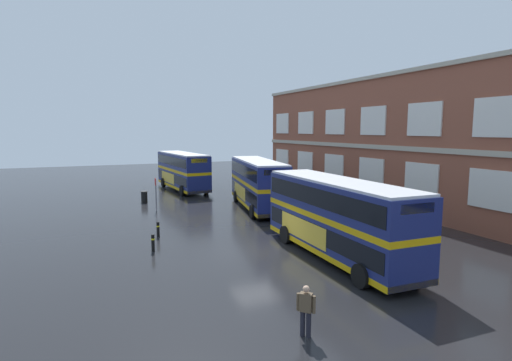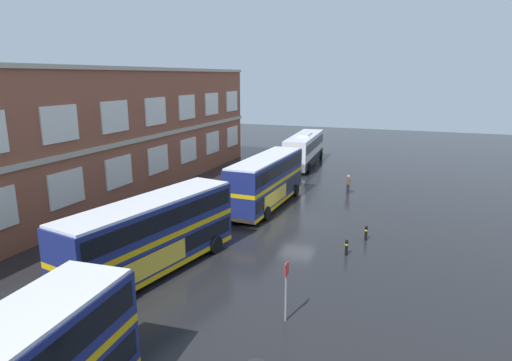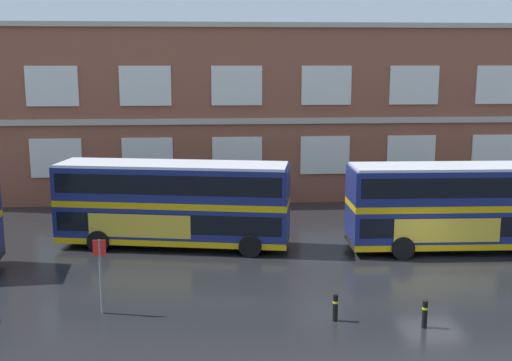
{
  "view_description": "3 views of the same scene",
  "coord_description": "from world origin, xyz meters",
  "px_view_note": "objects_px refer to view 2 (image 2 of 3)",
  "views": [
    {
      "loc": [
        19.52,
        -8.53,
        6.6
      ],
      "look_at": [
        -4.92,
        2.12,
        3.21
      ],
      "focal_mm": 28.14,
      "sensor_mm": 36.0,
      "label": 1
    },
    {
      "loc": [
        -29.48,
        -8.0,
        10.37
      ],
      "look_at": [
        -5.04,
        1.31,
        4.07
      ],
      "focal_mm": 30.6,
      "sensor_mm": 36.0,
      "label": 2
    },
    {
      "loc": [
        -9.29,
        -24.66,
        8.82
      ],
      "look_at": [
        -7.38,
        0.98,
        3.93
      ],
      "focal_mm": 44.39,
      "sensor_mm": 36.0,
      "label": 3
    }
  ],
  "objects_px": {
    "safety_bollard_west": "(346,247)",
    "double_decker_middle": "(152,235)",
    "double_decker_far": "(267,181)",
    "bus_stand_flag": "(286,286)",
    "safety_bollard_east": "(366,233)",
    "touring_coach": "(304,149)",
    "waiting_passenger": "(348,183)"
  },
  "relations": [
    {
      "from": "double_decker_middle",
      "to": "bus_stand_flag",
      "type": "bearing_deg",
      "value": -104.68
    },
    {
      "from": "double_decker_far",
      "to": "safety_bollard_west",
      "type": "distance_m",
      "value": 11.08
    },
    {
      "from": "touring_coach",
      "to": "safety_bollard_east",
      "type": "xyz_separation_m",
      "value": [
        -22.19,
        -9.93,
        -1.42
      ]
    },
    {
      "from": "double_decker_far",
      "to": "safety_bollard_east",
      "type": "height_order",
      "value": "double_decker_far"
    },
    {
      "from": "double_decker_far",
      "to": "safety_bollard_west",
      "type": "height_order",
      "value": "double_decker_far"
    },
    {
      "from": "touring_coach",
      "to": "waiting_passenger",
      "type": "relative_size",
      "value": 7.14
    },
    {
      "from": "touring_coach",
      "to": "waiting_passenger",
      "type": "bearing_deg",
      "value": -147.69
    },
    {
      "from": "double_decker_far",
      "to": "waiting_passenger",
      "type": "relative_size",
      "value": 6.51
    },
    {
      "from": "double_decker_far",
      "to": "safety_bollard_west",
      "type": "relative_size",
      "value": 11.65
    },
    {
      "from": "double_decker_far",
      "to": "touring_coach",
      "type": "distance_m",
      "value": 17.39
    },
    {
      "from": "touring_coach",
      "to": "safety_bollard_east",
      "type": "bearing_deg",
      "value": -155.88
    },
    {
      "from": "waiting_passenger",
      "to": "safety_bollard_west",
      "type": "relative_size",
      "value": 1.79
    },
    {
      "from": "double_decker_middle",
      "to": "bus_stand_flag",
      "type": "distance_m",
      "value": 8.38
    },
    {
      "from": "touring_coach",
      "to": "double_decker_middle",
      "type": "bearing_deg",
      "value": 179.63
    },
    {
      "from": "bus_stand_flag",
      "to": "safety_bollard_east",
      "type": "relative_size",
      "value": 2.84
    },
    {
      "from": "double_decker_middle",
      "to": "waiting_passenger",
      "type": "relative_size",
      "value": 6.64
    },
    {
      "from": "double_decker_middle",
      "to": "bus_stand_flag",
      "type": "height_order",
      "value": "double_decker_middle"
    },
    {
      "from": "double_decker_far",
      "to": "safety_bollard_west",
      "type": "xyz_separation_m",
      "value": [
        -7.73,
        -7.76,
        -1.66
      ]
    },
    {
      "from": "touring_coach",
      "to": "safety_bollard_east",
      "type": "height_order",
      "value": "touring_coach"
    },
    {
      "from": "touring_coach",
      "to": "safety_bollard_west",
      "type": "height_order",
      "value": "touring_coach"
    },
    {
      "from": "double_decker_middle",
      "to": "waiting_passenger",
      "type": "xyz_separation_m",
      "value": [
        20.06,
        -7.15,
        -1.22
      ]
    },
    {
      "from": "double_decker_middle",
      "to": "safety_bollard_east",
      "type": "bearing_deg",
      "value": -48.82
    },
    {
      "from": "bus_stand_flag",
      "to": "safety_bollard_west",
      "type": "height_order",
      "value": "bus_stand_flag"
    },
    {
      "from": "waiting_passenger",
      "to": "safety_bollard_east",
      "type": "distance_m",
      "value": 11.59
    },
    {
      "from": "double_decker_far",
      "to": "safety_bollard_east",
      "type": "bearing_deg",
      "value": -119.65
    },
    {
      "from": "double_decker_middle",
      "to": "waiting_passenger",
      "type": "height_order",
      "value": "double_decker_middle"
    },
    {
      "from": "double_decker_far",
      "to": "bus_stand_flag",
      "type": "distance_m",
      "value": 17.13
    },
    {
      "from": "bus_stand_flag",
      "to": "safety_bollard_east",
      "type": "bearing_deg",
      "value": -10.55
    },
    {
      "from": "safety_bollard_west",
      "to": "double_decker_middle",
      "type": "bearing_deg",
      "value": 122.62
    },
    {
      "from": "double_decker_middle",
      "to": "safety_bollard_west",
      "type": "bearing_deg",
      "value": -57.38
    },
    {
      "from": "double_decker_far",
      "to": "bus_stand_flag",
      "type": "xyz_separation_m",
      "value": [
        -15.84,
        -6.49,
        -0.51
      ]
    },
    {
      "from": "waiting_passenger",
      "to": "safety_bollard_east",
      "type": "bearing_deg",
      "value": -165.09
    }
  ]
}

